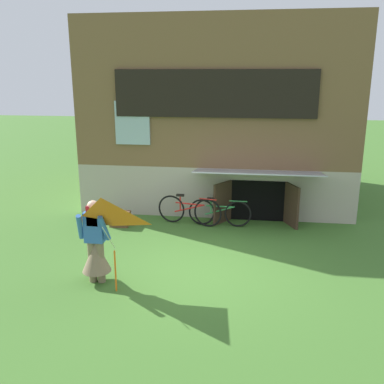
# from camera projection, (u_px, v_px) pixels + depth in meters

# --- Properties ---
(ground_plane) EXTENTS (60.00, 60.00, 0.00)m
(ground_plane) POSITION_uv_depth(u_px,v_px,m) (199.00, 267.00, 8.44)
(ground_plane) COLOR #3D6B28
(log_house) EXTENTS (7.26, 6.29, 5.09)m
(log_house) POSITION_uv_depth(u_px,v_px,m) (222.00, 112.00, 13.10)
(log_house) COLOR #ADA393
(log_house) RESTS_ON ground_plane
(person) EXTENTS (0.61, 0.52, 1.54)m
(person) POSITION_uv_depth(u_px,v_px,m) (96.00, 249.00, 7.66)
(person) COLOR #7F6B51
(person) RESTS_ON ground_plane
(kite) EXTENTS (0.99, 0.93, 1.67)m
(kite) POSITION_uv_depth(u_px,v_px,m) (102.00, 224.00, 6.91)
(kite) COLOR orange
(kite) RESTS_ON ground_plane
(bicycle_green) EXTENTS (1.57, 0.10, 0.72)m
(bicycle_green) POSITION_uv_depth(u_px,v_px,m) (220.00, 212.00, 10.64)
(bicycle_green) COLOR black
(bicycle_green) RESTS_ON ground_plane
(bicycle_red) EXTENTS (1.66, 0.39, 0.77)m
(bicycle_red) POSITION_uv_depth(u_px,v_px,m) (189.00, 210.00, 10.72)
(bicycle_red) COLOR black
(bicycle_red) RESTS_ON ground_plane
(wooden_crate) EXTENTS (0.46, 0.39, 0.34)m
(wooden_crate) POSITION_uv_depth(u_px,v_px,m) (120.00, 219.00, 10.70)
(wooden_crate) COLOR brown
(wooden_crate) RESTS_ON ground_plane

